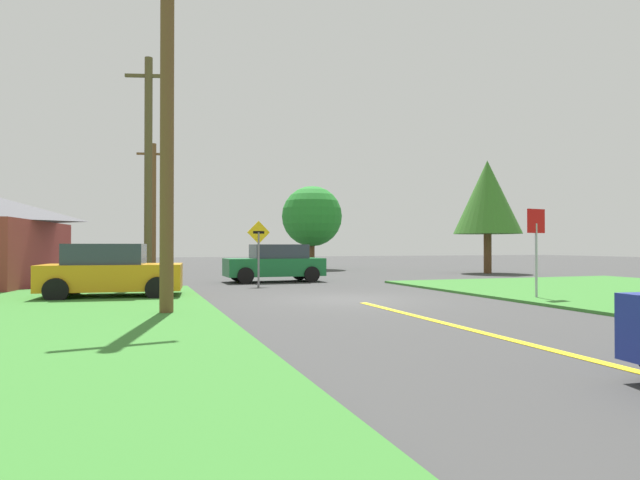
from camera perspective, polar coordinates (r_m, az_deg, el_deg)
ground_plane at (r=15.66m, az=3.13°, el=-6.34°), size 120.00×120.00×0.00m
lane_stripe_center at (r=8.85m, az=23.43°, el=-10.70°), size 0.20×14.00×0.01m
stop_sign at (r=16.63m, az=22.01°, el=0.34°), size 0.69×0.14×2.62m
car_approaching_junction at (r=23.31m, az=-4.78°, el=-2.48°), size 4.22×1.98×1.62m
parked_car_near_building at (r=16.97m, az=-21.35°, el=-3.14°), size 4.11×2.35×1.62m
utility_pole_near at (r=12.74m, az=-15.97°, el=12.29°), size 1.79×0.43×8.58m
utility_pole_mid at (r=22.05m, az=-17.81°, el=7.25°), size 1.77×0.59×8.90m
utility_pole_far at (r=31.36m, az=-17.33°, el=3.40°), size 1.79×0.43×7.28m
direction_sign at (r=21.02m, az=-6.55°, el=-0.57°), size 0.91×0.08×2.54m
oak_tree_left at (r=35.72m, az=-0.86°, el=2.53°), size 4.02×4.02×5.54m
pine_tree_center at (r=31.89m, az=17.39°, el=4.35°), size 3.79×3.79×6.41m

